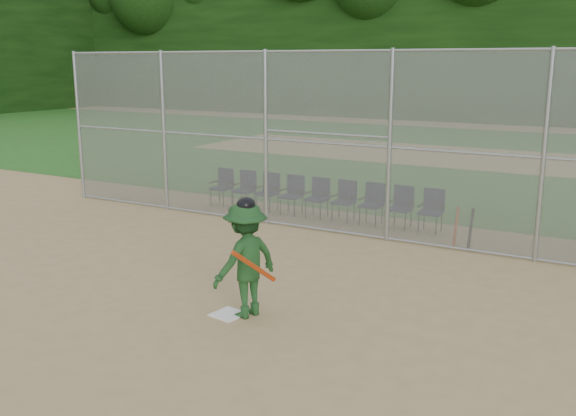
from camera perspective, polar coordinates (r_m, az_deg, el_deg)
The scene contains 17 objects.
ground at distance 10.12m, azimuth -7.07°, elevation -8.86°, with size 100.00×100.00×0.00m, color tan.
grass_strip at distance 26.39m, azimuth 16.85°, elevation 4.25°, with size 100.00×100.00×0.00m, color #245E1C.
dirt_patch_far at distance 26.39m, azimuth 16.85°, elevation 4.25°, with size 24.00×24.00×0.00m, color tan.
backstop_fence at distance 13.83m, azimuth 5.13°, elevation 5.94°, with size 16.09×0.09×4.00m.
treeline at distance 28.14m, azimuth 18.56°, elevation 15.88°, with size 81.00×60.00×11.00m.
home_plate at distance 9.85m, azimuth -5.32°, elevation -9.38°, with size 0.44×0.44×0.02m, color white.
batter_at_plate at distance 9.52m, azimuth -3.79°, elevation -4.55°, with size 1.06×1.37×1.83m.
spare_bats at distance 13.54m, azimuth 15.31°, elevation -1.74°, with size 0.36×0.30×0.84m.
chair_0 at distance 17.07m, azimuth -5.96°, elevation 1.85°, with size 0.54×0.52×0.96m, color #0F1737, non-canonical shape.
chair_1 at distance 16.67m, azimuth -3.97°, elevation 1.63°, with size 0.54×0.52×0.96m, color #0F1737, non-canonical shape.
chair_2 at distance 16.30m, azimuth -1.88°, elevation 1.39°, with size 0.54×0.52×0.96m, color #0F1737, non-canonical shape.
chair_3 at distance 15.95m, azimuth 0.30°, elevation 1.14°, with size 0.54×0.52×0.96m, color #0F1737, non-canonical shape.
chair_4 at distance 15.62m, azimuth 2.57°, elevation 0.87°, with size 0.54×0.52×0.96m, color #0F1737, non-canonical shape.
chair_5 at distance 15.32m, azimuth 4.94°, elevation 0.60°, with size 0.54×0.52×0.96m, color #0F1737, non-canonical shape.
chair_6 at distance 15.05m, azimuth 7.40°, elevation 0.31°, with size 0.54×0.52×0.96m, color #0F1737, non-canonical shape.
chair_7 at distance 14.80m, azimuth 9.94°, elevation 0.01°, with size 0.54×0.52×0.96m, color #0F1737, non-canonical shape.
chair_8 at distance 14.59m, azimuth 12.57°, elevation -0.29°, with size 0.54×0.52×0.96m, color #0F1737, non-canonical shape.
Camera 1 is at (5.66, -7.51, 3.74)m, focal length 40.00 mm.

